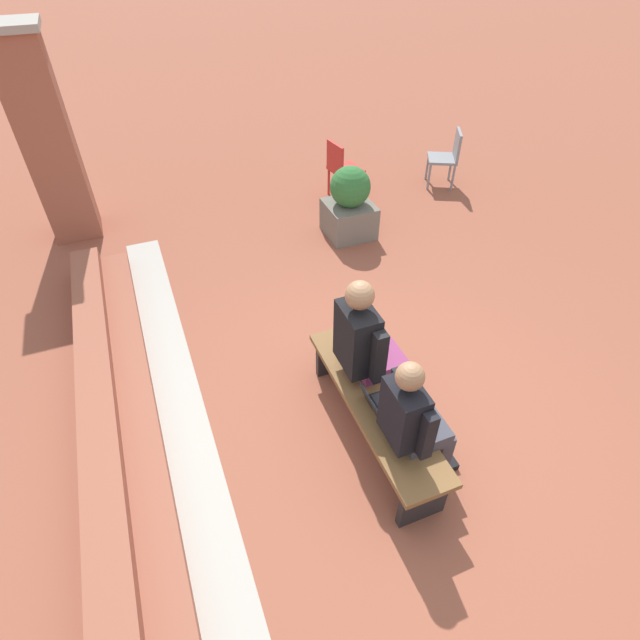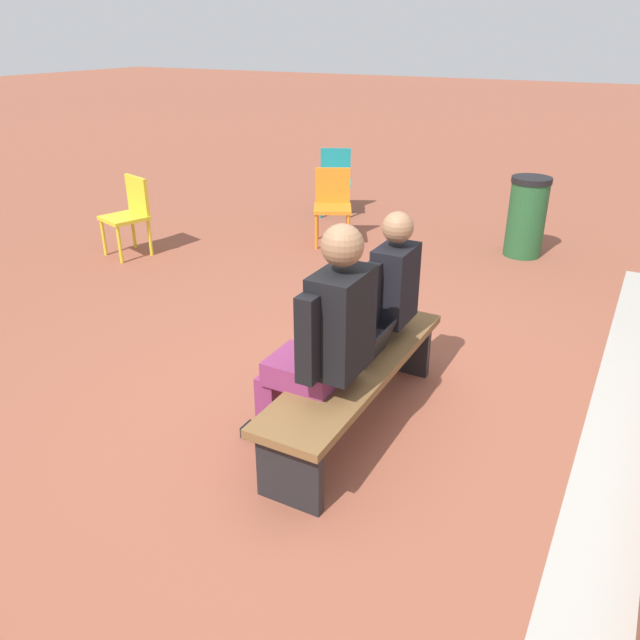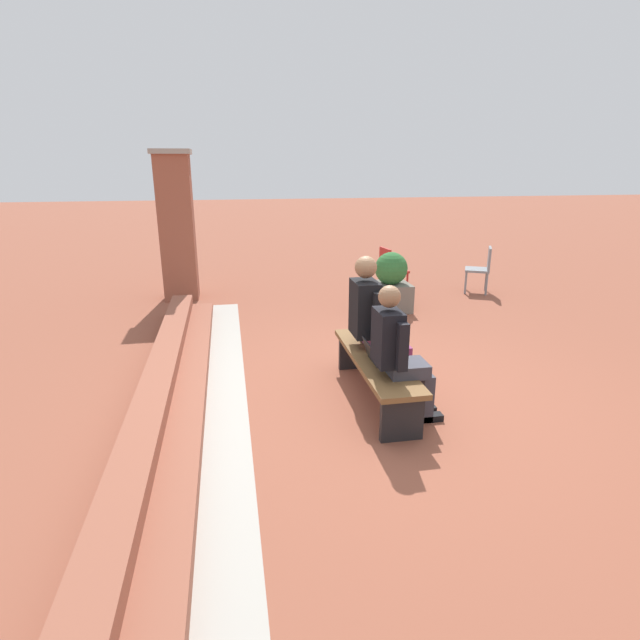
# 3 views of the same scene
# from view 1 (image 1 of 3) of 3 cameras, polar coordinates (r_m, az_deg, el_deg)

# --- Properties ---
(ground_plane) EXTENTS (60.00, 60.00, 0.00)m
(ground_plane) POSITION_cam_1_polar(r_m,az_deg,el_deg) (4.45, 6.39, -11.95)
(ground_plane) COLOR brown
(concrete_strip) EXTENTS (7.67, 0.40, 0.01)m
(concrete_strip) POSITION_cam_1_polar(r_m,az_deg,el_deg) (4.18, -13.45, -18.46)
(concrete_strip) COLOR #A8A399
(concrete_strip) RESTS_ON ground
(brick_steps) EXTENTS (6.87, 0.60, 0.30)m
(brick_steps) POSITION_cam_1_polar(r_m,az_deg,el_deg) (4.13, -21.58, -19.32)
(brick_steps) COLOR #93513D
(brick_steps) RESTS_ON ground
(brick_pillar_left_of_steps) EXTENTS (0.64, 0.64, 2.49)m
(brick_pillar_left_of_steps) POSITION_cam_1_polar(r_m,az_deg,el_deg) (7.13, -28.70, 17.68)
(brick_pillar_left_of_steps) COLOR #93513D
(brick_pillar_left_of_steps) RESTS_ON ground
(bench) EXTENTS (1.80, 0.44, 0.45)m
(bench) POSITION_cam_1_polar(r_m,az_deg,el_deg) (4.12, 6.25, -9.81)
(bench) COLOR brown
(bench) RESTS_ON ground
(person_student) EXTENTS (0.50, 0.63, 1.28)m
(person_student) POSITION_cam_1_polar(r_m,az_deg,el_deg) (3.65, 10.73, -11.15)
(person_student) COLOR #383842
(person_student) RESTS_ON ground
(person_adult) EXTENTS (0.57, 0.73, 1.40)m
(person_adult) POSITION_cam_1_polar(r_m,az_deg,el_deg) (4.04, 5.59, -2.92)
(person_adult) COLOR #7F2D5B
(person_adult) RESTS_ON ground
(laptop) EXTENTS (0.32, 0.29, 0.21)m
(laptop) POSITION_cam_1_polar(r_m,az_deg,el_deg) (3.94, 6.98, -9.68)
(laptop) COLOR black
(laptop) RESTS_ON bench
(plastic_chair_near_bench_left) EXTENTS (0.48, 0.48, 0.84)m
(plastic_chair_near_bench_left) POSITION_cam_1_polar(r_m,az_deg,el_deg) (7.55, 2.46, 17.12)
(plastic_chair_near_bench_left) COLOR red
(plastic_chair_near_bench_left) RESTS_ON ground
(plastic_chair_mid_courtyard) EXTENTS (0.56, 0.56, 0.84)m
(plastic_chair_mid_courtyard) POSITION_cam_1_polar(r_m,az_deg,el_deg) (8.16, 14.42, 17.81)
(plastic_chair_mid_courtyard) COLOR gray
(plastic_chair_mid_courtyard) RESTS_ON ground
(planter) EXTENTS (0.60, 0.60, 0.94)m
(planter) POSITION_cam_1_polar(r_m,az_deg,el_deg) (6.63, 3.39, 13.06)
(planter) COLOR #6B665B
(planter) RESTS_ON ground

